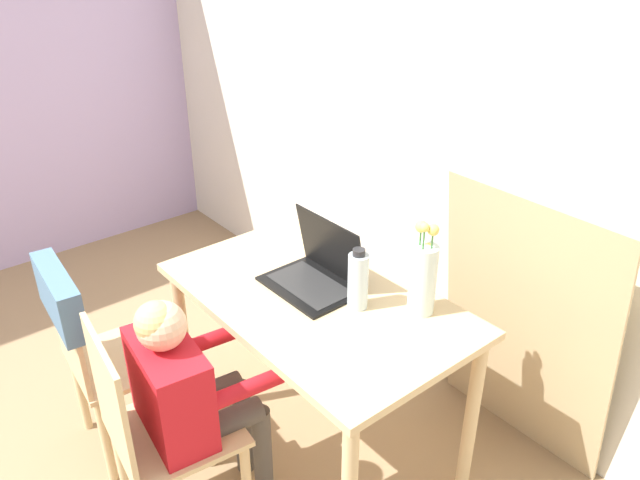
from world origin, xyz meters
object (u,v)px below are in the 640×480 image
(chair_spare, at_px, (88,333))
(flower_vase, at_px, (423,275))
(person_seated, at_px, (186,387))
(laptop, at_px, (318,270))
(water_bottle, at_px, (358,280))
(chair_occupied, at_px, (156,432))

(chair_spare, distance_m, flower_vase, 1.26)
(person_seated, height_order, laptop, laptop)
(person_seated, relative_size, laptop, 2.69)
(person_seated, relative_size, water_bottle, 4.11)
(flower_vase, xyz_separation_m, water_bottle, (-0.16, -0.15, -0.04))
(laptop, bearing_deg, water_bottle, 1.68)
(person_seated, bearing_deg, water_bottle, -101.61)
(person_seated, distance_m, flower_vase, 0.88)
(chair_spare, bearing_deg, laptop, -119.37)
(chair_occupied, xyz_separation_m, person_seated, (0.01, 0.12, 0.14))
(chair_occupied, xyz_separation_m, laptop, (0.00, 0.70, 0.37))
(person_seated, bearing_deg, flower_vase, -108.75)
(flower_vase, distance_m, water_bottle, 0.22)
(water_bottle, bearing_deg, chair_spare, -133.78)
(flower_vase, bearing_deg, chair_occupied, -113.25)
(chair_spare, relative_size, person_seated, 0.93)
(chair_occupied, distance_m, flower_vase, 1.04)
(chair_occupied, xyz_separation_m, water_bottle, (0.21, 0.71, 0.42))
(chair_occupied, bearing_deg, chair_spare, 9.21)
(laptop, bearing_deg, chair_spare, -124.79)
(laptop, relative_size, flower_vase, 1.00)
(chair_occupied, height_order, water_bottle, water_bottle)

